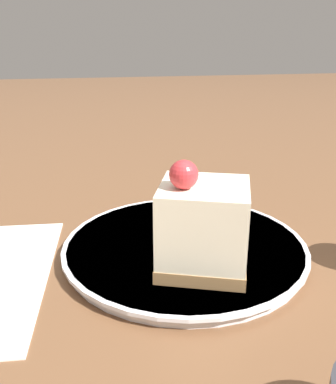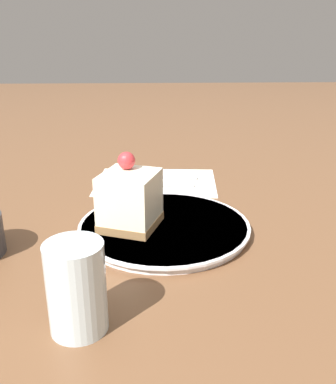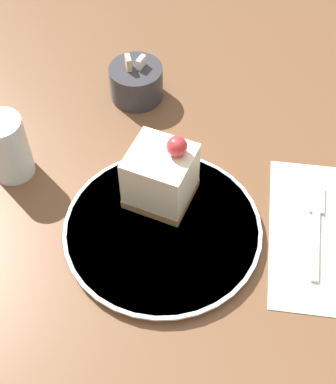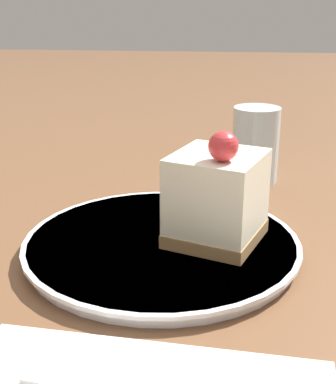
{
  "view_description": "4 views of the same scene",
  "coord_description": "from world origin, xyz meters",
  "views": [
    {
      "loc": [
        0.1,
        0.4,
        0.23
      ],
      "look_at": [
        0.02,
        -0.02,
        0.07
      ],
      "focal_mm": 40.0,
      "sensor_mm": 36.0,
      "label": 1
    },
    {
      "loc": [
        -0.6,
        0.01,
        0.3
      ],
      "look_at": [
        0.0,
        -0.02,
        0.07
      ],
      "focal_mm": 40.0,
      "sensor_mm": 36.0,
      "label": 2
    },
    {
      "loc": [
        0.04,
        -0.41,
        0.61
      ],
      "look_at": [
        0.01,
        0.0,
        0.07
      ],
      "focal_mm": 50.0,
      "sensor_mm": 36.0,
      "label": 3
    },
    {
      "loc": [
        0.48,
        0.05,
        0.24
      ],
      "look_at": [
        0.02,
        -0.0,
        0.07
      ],
      "focal_mm": 50.0,
      "sensor_mm": 36.0,
      "label": 4
    }
  ],
  "objects": [
    {
      "name": "plate",
      "position": [
        0.01,
        -0.01,
        0.01
      ],
      "size": [
        0.27,
        0.27,
        0.01
      ],
      "color": "white",
      "rests_on": "ground_plane"
    },
    {
      "name": "drinking_glass",
      "position": [
        -0.22,
        0.09,
        0.05
      ],
      "size": [
        0.06,
        0.06,
        0.1
      ],
      "color": "silver",
      "rests_on": "ground_plane"
    },
    {
      "name": "ground_plane",
      "position": [
        0.0,
        0.0,
        0.0
      ],
      "size": [
        4.0,
        4.0,
        0.0
      ],
      "primitive_type": "plane",
      "color": "brown"
    },
    {
      "name": "cake_slice",
      "position": [
        0.0,
        0.04,
        0.06
      ],
      "size": [
        0.11,
        0.1,
        0.11
      ],
      "rotation": [
        0.0,
        0.0,
        -0.34
      ],
      "color": "#9E7547",
      "rests_on": "plate"
    }
  ]
}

